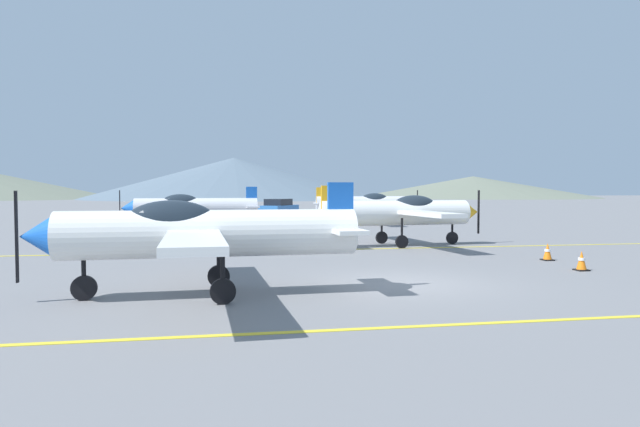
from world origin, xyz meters
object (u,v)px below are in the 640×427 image
airplane_far (191,207)px  airplane_back (367,203)px  traffic_cone_front (548,252)px  car_sedan (279,208)px  airplane_mid (402,212)px  airplane_near (199,232)px  traffic_cone_side (582,261)px

airplane_far → airplane_back: 13.65m
airplane_back → traffic_cone_front: size_ratio=14.48×
airplane_far → car_sedan: (6.58, 16.47, -0.60)m
airplane_mid → car_sedan: bearing=95.9°
airplane_near → airplane_back: (10.76, 25.50, 0.00)m
car_sedan → traffic_cone_front: car_sedan is taller
traffic_cone_front → airplane_mid: bearing=119.6°
car_sedan → traffic_cone_side: bearing=-80.7°
car_sedan → airplane_back: bearing=-61.5°
airplane_near → airplane_far: same height
airplane_back → traffic_cone_front: bearing=-88.3°
airplane_back → traffic_cone_front: airplane_back is taller
car_sedan → airplane_near: bearing=-99.0°
airplane_mid → airplane_far: same height
airplane_mid → airplane_near: bearing=-129.0°
airplane_mid → traffic_cone_front: bearing=-60.4°
airplane_mid → airplane_far: 12.51m
airplane_back → airplane_mid: bearing=-99.6°
airplane_mid → airplane_back: bearing=80.4°
airplane_near → airplane_mid: (8.15, 10.07, 0.00)m
airplane_mid → traffic_cone_front: size_ratio=14.54×
airplane_mid → car_sedan: 25.12m
airplane_far → traffic_cone_side: 20.50m
airplane_back → airplane_far: bearing=-149.6°
car_sedan → traffic_cone_side: size_ratio=7.79×
airplane_near → airplane_mid: bearing=51.0°
airplane_far → traffic_cone_front: size_ratio=14.47×
airplane_near → traffic_cone_side: airplane_near is taller
airplane_far → airplane_back: bearing=30.4°
airplane_near → traffic_cone_front: 12.25m
traffic_cone_front → car_sedan: bearing=100.8°
airplane_back → traffic_cone_side: 23.52m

